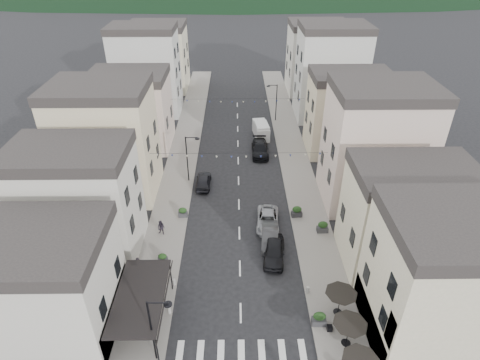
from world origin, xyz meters
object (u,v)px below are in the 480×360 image
at_px(parked_car_a, 274,251).
at_px(parked_car_b, 270,236).
at_px(parked_car_d, 260,149).
at_px(delivery_van, 261,130).
at_px(pedestrian_a, 139,266).
at_px(pedestrian_b, 161,228).
at_px(parked_car_c, 268,220).
at_px(parked_car_e, 203,181).

height_order(parked_car_a, parked_car_b, parked_car_a).
height_order(parked_car_d, delivery_van, delivery_van).
relative_size(pedestrian_a, pedestrian_b, 1.13).
bearing_deg(parked_car_c, pedestrian_a, -145.37).
relative_size(parked_car_b, delivery_van, 0.93).
bearing_deg(pedestrian_a, delivery_van, 57.70).
xyz_separation_m(parked_car_b, delivery_van, (0.47, 23.75, 0.35)).
bearing_deg(parked_car_b, parked_car_d, 94.55).
relative_size(parked_car_a, pedestrian_b, 2.88).
distance_m(parked_car_c, delivery_van, 21.07).
distance_m(parked_car_d, pedestrian_b, 20.19).
bearing_deg(delivery_van, pedestrian_a, -120.89).
xyz_separation_m(delivery_van, pedestrian_a, (-12.38, -28.00, -0.06)).
xyz_separation_m(pedestrian_a, pedestrian_b, (1.12, 5.50, -0.11)).
xyz_separation_m(parked_car_d, pedestrian_b, (-10.82, -17.05, 0.13)).
bearing_deg(parked_car_b, parked_car_a, -79.06).
relative_size(parked_car_a, delivery_van, 0.96).
height_order(parked_car_d, pedestrian_a, pedestrian_a).
bearing_deg(parked_car_a, parked_car_e, 127.92).
xyz_separation_m(parked_car_a, pedestrian_b, (-11.03, 3.46, 0.13)).
bearing_deg(delivery_van, pedestrian_b, -123.63).
bearing_deg(parked_car_b, pedestrian_a, -155.75).
bearing_deg(parked_car_e, parked_car_a, 121.53).
relative_size(parked_car_b, pedestrian_b, 2.80).
relative_size(parked_car_e, pedestrian_a, 2.34).
height_order(parked_car_b, parked_car_d, parked_car_d).
bearing_deg(parked_car_a, pedestrian_b, 169.83).
xyz_separation_m(parked_car_a, parked_car_e, (-7.43, 12.53, -0.07)).
bearing_deg(pedestrian_b, pedestrian_a, -84.07).
height_order(parked_car_e, pedestrian_a, pedestrian_a).
relative_size(parked_car_a, pedestrian_a, 2.55).
bearing_deg(parked_car_d, parked_car_e, -131.56).
xyz_separation_m(parked_car_e, pedestrian_a, (-4.72, -14.57, 0.31)).
relative_size(parked_car_a, parked_car_c, 0.94).
bearing_deg(parked_car_a, pedestrian_a, -163.23).
distance_m(pedestrian_a, pedestrian_b, 5.61).
xyz_separation_m(parked_car_c, pedestrian_b, (-10.77, -1.43, 0.24)).
height_order(parked_car_e, delivery_van, delivery_van).
distance_m(parked_car_b, parked_car_c, 2.69).
bearing_deg(parked_car_c, parked_car_e, 137.57).
height_order(parked_car_a, parked_car_d, parked_car_a).
xyz_separation_m(parked_car_c, parked_car_d, (0.05, 15.61, 0.11)).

